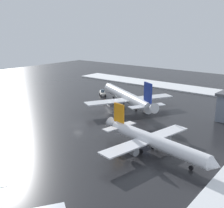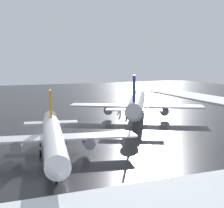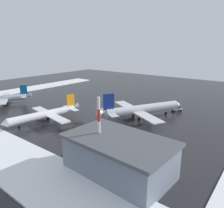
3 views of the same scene
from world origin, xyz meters
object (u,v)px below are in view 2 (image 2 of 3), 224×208
at_px(airplane_distant_tail, 137,103).
at_px(airplane_parked_starboard, 53,139).
at_px(pushback_tug, 133,103).
at_px(ground_crew_beside_wing, 118,109).
at_px(ground_crew_mid_apron, 120,113).

xyz_separation_m(airplane_distant_tail, airplane_parked_starboard, (-27.13, -26.87, -0.73)).
xyz_separation_m(airplane_parked_starboard, pushback_tug, (35.12, 45.28, -1.82)).
distance_m(airplane_parked_starboard, ground_crew_beside_wing, 45.37).
height_order(airplane_distant_tail, ground_crew_mid_apron, airplane_distant_tail).
bearing_deg(ground_crew_beside_wing, airplane_distant_tail, -128.24).
relative_size(airplane_distant_tail, pushback_tug, 7.27).
bearing_deg(pushback_tug, ground_crew_mid_apron, -175.84).
distance_m(airplane_parked_starboard, pushback_tug, 57.33).
height_order(ground_crew_mid_apron, ground_crew_beside_wing, same).
bearing_deg(ground_crew_mid_apron, airplane_distant_tail, 96.58).
distance_m(ground_crew_mid_apron, ground_crew_beside_wing, 6.73).
height_order(airplane_distant_tail, ground_crew_beside_wing, airplane_distant_tail).
bearing_deg(pushback_tug, airplane_distant_tail, -162.82).
bearing_deg(ground_crew_mid_apron, pushback_tug, -159.18).
bearing_deg(airplane_parked_starboard, ground_crew_beside_wing, 154.88).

